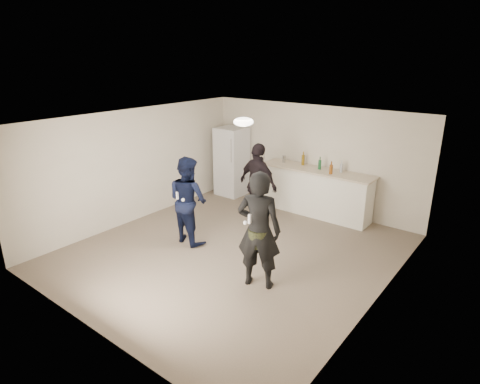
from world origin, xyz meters
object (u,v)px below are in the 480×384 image
Objects in this scene: shaker at (284,159)px; fridge at (232,161)px; counter at (315,193)px; spectator at (258,184)px; man at (188,200)px; woman at (259,230)px.

fridge is at bearing -174.47° from shaker.
shaker reaches higher than counter.
counter is at bearing -109.69° from spectator.
woman is (2.05, -0.49, 0.10)m from man.
man is at bearing -67.65° from fridge.
woman reaches higher than spectator.
counter is at bearing 1.63° from fridge.
fridge is 3.01m from man.
fridge is (-2.45, -0.07, 0.38)m from counter.
shaker is 0.09× the size of spectator.
spectator is at bearing -73.89° from woman.
shaker is at bearing -83.34° from woman.
fridge is at bearing -178.37° from counter.
woman is at bearing -63.86° from shaker.
counter is 15.29× the size of shaker.
woman is at bearing -77.56° from counter.
shaker is 3.81m from woman.
spectator is at bearing -81.71° from shaker.
counter is at bearing -97.04° from woman.
fridge is 0.99× the size of spectator.
fridge is at bearing -61.16° from man.
counter is 1.14m from shaker.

